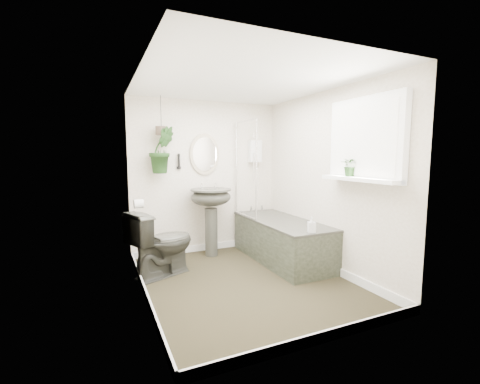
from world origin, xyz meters
name	(u,v)px	position (x,y,z in m)	size (l,w,h in m)	color
floor	(245,282)	(0.00, 0.00, -0.01)	(2.30, 2.80, 0.02)	black
ceiling	(246,80)	(0.00, 0.00, 2.31)	(2.30, 2.80, 0.02)	white
wall_back	(206,177)	(0.00, 1.41, 1.15)	(2.30, 0.02, 2.30)	white
wall_front	(326,201)	(0.00, -1.41, 1.15)	(2.30, 0.02, 2.30)	white
wall_left	(140,189)	(-1.16, 0.00, 1.15)	(0.02, 2.80, 2.30)	white
wall_right	(326,181)	(1.16, 0.00, 1.15)	(0.02, 2.80, 2.30)	white
skirting	(245,277)	(0.00, 0.00, 0.05)	(2.30, 2.80, 0.10)	white
bathtub	(281,240)	(0.80, 0.50, 0.29)	(0.72, 1.72, 0.58)	#35352E
bath_screen	(246,169)	(0.47, 0.99, 1.28)	(0.04, 0.72, 1.40)	silver
shower_box	(255,151)	(0.80, 1.34, 1.55)	(0.20, 0.10, 0.35)	white
oval_mirror	(205,154)	(-0.04, 1.37, 1.50)	(0.46, 0.03, 0.62)	tan
wall_sconce	(179,161)	(-0.44, 1.36, 1.40)	(0.04, 0.04, 0.22)	black
toilet_roll_holder	(139,204)	(-1.10, 0.70, 0.90)	(0.11, 0.11, 0.11)	white
window_recess	(366,140)	(1.09, -0.70, 1.65)	(0.08, 1.00, 0.90)	white
window_sill	(359,179)	(1.02, -0.70, 1.23)	(0.18, 1.00, 0.04)	white
window_blinds	(362,140)	(1.04, -0.70, 1.65)	(0.01, 0.86, 0.76)	white
toilet	(162,243)	(-0.85, 0.61, 0.41)	(0.46, 0.80, 0.82)	#35352E
pedestal_sink	(211,222)	(-0.04, 1.11, 0.50)	(0.59, 0.50, 1.00)	#35352E
sill_plant	(351,165)	(1.05, -0.54, 1.38)	(0.23, 0.20, 0.25)	black
hanging_plant	(162,150)	(-0.70, 1.25, 1.56)	(0.36, 0.29, 0.65)	black
soap_bottle	(312,225)	(0.74, -0.27, 0.67)	(0.08, 0.08, 0.18)	#2A2220
hanging_pot	(161,131)	(-0.70, 1.25, 1.82)	(0.16, 0.16, 0.12)	brown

